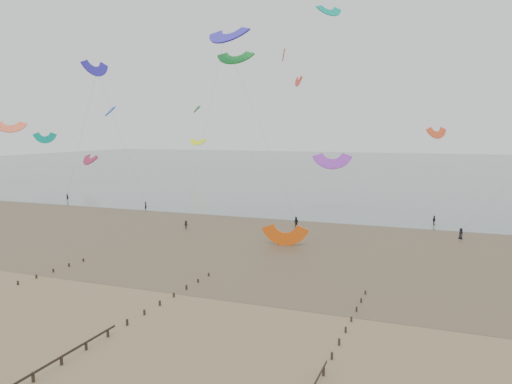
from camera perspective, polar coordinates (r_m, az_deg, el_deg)
ground at (r=51.24m, az=-15.71°, el=-12.37°), size 500.00×500.00×0.00m
sea_and_shore at (r=81.92m, az=-3.49°, el=-4.80°), size 500.00×665.00×0.03m
kitesurfer_lead at (r=108.18m, az=-12.50°, el=-1.56°), size 0.81×0.72×1.86m
kitesurfers at (r=88.57m, az=18.73°, el=-3.70°), size 136.12×25.86×1.86m
grounded_kite at (r=73.92m, az=3.32°, el=-6.11°), size 6.23×5.10×3.18m
kites_airborne at (r=138.40m, az=2.41°, el=8.79°), size 254.93×117.78×42.92m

